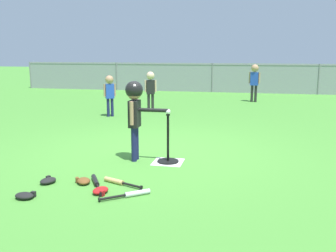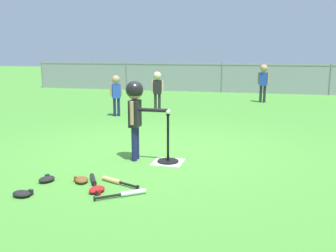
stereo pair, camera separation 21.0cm
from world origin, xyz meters
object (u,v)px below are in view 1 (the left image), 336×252
(batting_tee, at_px, (168,154))
(spare_bat_black, at_px, (96,182))
(fielder_deep_right, at_px, (151,86))
(glove_tossed_aside, at_px, (101,191))
(batter_child, at_px, (135,104))
(baseball_on_tee, at_px, (168,112))
(glove_outfield_drop, at_px, (83,181))
(fielder_near_right, at_px, (110,90))
(glove_near_bats, at_px, (48,181))
(spare_bat_wood, at_px, (118,182))
(glove_by_plate, at_px, (25,196))
(spare_bat_silver, at_px, (132,194))
(fielder_deep_left, at_px, (254,78))

(batting_tee, xyz_separation_m, spare_bat_black, (-0.67, -1.14, -0.09))
(fielder_deep_right, height_order, glove_tossed_aside, fielder_deep_right)
(batter_child, bearing_deg, spare_bat_black, -98.57)
(baseball_on_tee, xyz_separation_m, glove_outfield_drop, (-0.84, -1.14, -0.73))
(fielder_near_right, bearing_deg, glove_near_bats, -78.47)
(spare_bat_black, bearing_deg, batting_tee, 59.41)
(spare_bat_wood, distance_m, glove_tossed_aside, 0.36)
(glove_tossed_aside, relative_size, glove_outfield_drop, 0.93)
(fielder_near_right, distance_m, glove_by_plate, 5.51)
(baseball_on_tee, bearing_deg, spare_bat_silver, -94.52)
(fielder_deep_left, xyz_separation_m, spare_bat_silver, (-1.39, -8.69, -0.75))
(fielder_near_right, relative_size, fielder_deep_right, 0.95)
(spare_bat_silver, xyz_separation_m, spare_bat_wood, (-0.30, 0.36, 0.00))
(spare_bat_wood, xyz_separation_m, spare_bat_black, (-0.26, -0.07, -0.00))
(glove_tossed_aside, xyz_separation_m, glove_outfield_drop, (-0.34, 0.27, 0.00))
(fielder_deep_left, relative_size, glove_tossed_aside, 4.79)
(batter_child, xyz_separation_m, fielder_deep_left, (1.78, 7.27, -0.08))
(fielder_near_right, bearing_deg, fielder_deep_right, 49.31)
(spare_bat_wood, distance_m, glove_outfield_drop, 0.43)
(spare_bat_silver, bearing_deg, fielder_deep_right, 102.66)
(fielder_near_right, xyz_separation_m, spare_bat_wood, (1.86, -4.71, -0.63))
(batting_tee, distance_m, spare_bat_wood, 1.15)
(spare_bat_black, height_order, glove_by_plate, glove_by_plate)
(spare_bat_silver, bearing_deg, batting_tee, 85.48)
(fielder_deep_right, bearing_deg, batting_tee, -72.29)
(batter_child, distance_m, spare_bat_black, 1.41)
(batter_child, xyz_separation_m, spare_bat_black, (-0.17, -1.14, -0.83))
(spare_bat_black, distance_m, glove_by_plate, 0.85)
(batter_child, relative_size, fielder_near_right, 1.16)
(fielder_deep_left, bearing_deg, glove_by_plate, -105.83)
(glove_tossed_aside, bearing_deg, spare_bat_black, 121.91)
(fielder_near_right, xyz_separation_m, glove_by_plate, (1.00, -5.39, -0.63))
(batting_tee, relative_size, glove_tossed_aside, 2.89)
(baseball_on_tee, relative_size, fielder_deep_left, 0.06)
(batting_tee, relative_size, glove_outfield_drop, 2.68)
(fielder_deep_left, relative_size, spare_bat_silver, 2.35)
(spare_bat_wood, bearing_deg, fielder_near_right, 111.52)
(fielder_deep_left, xyz_separation_m, spare_bat_black, (-1.95, -8.40, -0.75))
(batter_child, height_order, spare_bat_wood, batter_child)
(spare_bat_wood, bearing_deg, glove_by_plate, -141.88)
(batting_tee, height_order, batter_child, batter_child)
(baseball_on_tee, distance_m, glove_by_plate, 2.28)
(spare_bat_wood, xyz_separation_m, glove_tossed_aside, (-0.09, -0.35, 0.01))
(spare_bat_black, xyz_separation_m, glove_by_plate, (-0.60, -0.60, 0.01))
(spare_bat_silver, xyz_separation_m, glove_outfield_drop, (-0.73, 0.29, 0.01))
(batter_child, xyz_separation_m, spare_bat_wood, (0.09, -1.06, -0.83))
(spare_bat_wood, relative_size, glove_tossed_aside, 2.23)
(spare_bat_silver, height_order, glove_by_plate, glove_by_plate)
(baseball_on_tee, relative_size, glove_outfield_drop, 0.27)
(batter_child, relative_size, spare_bat_silver, 2.34)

